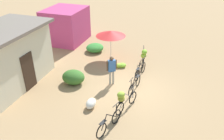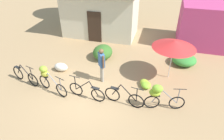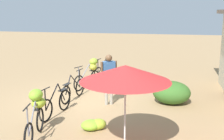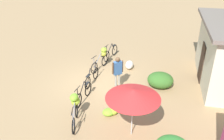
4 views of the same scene
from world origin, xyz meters
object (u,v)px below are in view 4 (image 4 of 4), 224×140
(market_umbrella, at_px, (133,94))
(produce_sack, at_px, (129,65))
(bicycle_center_loaded, at_px, (92,77))
(bicycle_near_pile, at_px, (102,57))
(bicycle_rightmost, at_px, (75,106))
(person_vendor, at_px, (118,70))
(bicycle_leftmost, at_px, (111,53))
(bicycle_by_shop, at_px, (83,94))
(banana_pile_on_ground, at_px, (110,112))

(market_umbrella, bearing_deg, produce_sack, -171.23)
(market_umbrella, bearing_deg, bicycle_center_loaded, -143.40)
(market_umbrella, bearing_deg, bicycle_near_pile, -155.30)
(bicycle_rightmost, xyz_separation_m, person_vendor, (-2.71, 1.22, 0.34))
(market_umbrella, relative_size, bicycle_rightmost, 1.25)
(bicycle_leftmost, distance_m, person_vendor, 3.67)
(bicycle_center_loaded, relative_size, person_vendor, 0.98)
(bicycle_leftmost, xyz_separation_m, bicycle_by_shop, (4.80, -0.27, -0.00))
(bicycle_center_loaded, relative_size, bicycle_by_shop, 0.99)
(bicycle_center_loaded, bearing_deg, banana_pile_on_ground, 32.08)
(market_umbrella, bearing_deg, person_vendor, -160.29)
(bicycle_leftmost, xyz_separation_m, produce_sack, (1.14, 1.33, -0.15))
(banana_pile_on_ground, bearing_deg, person_vendor, -177.64)
(bicycle_center_loaded, bearing_deg, produce_sack, 141.29)
(bicycle_center_loaded, height_order, banana_pile_on_ground, bicycle_center_loaded)
(produce_sack, bearing_deg, bicycle_rightmost, -16.63)
(bicycle_leftmost, height_order, produce_sack, bicycle_leftmost)
(bicycle_rightmost, bearing_deg, bicycle_near_pile, -179.43)
(person_vendor, bearing_deg, bicycle_center_loaded, -100.39)
(bicycle_center_loaded, distance_m, produce_sack, 2.63)
(bicycle_center_loaded, height_order, bicycle_by_shop, bicycle_center_loaded)
(bicycle_near_pile, distance_m, bicycle_by_shop, 3.46)
(market_umbrella, relative_size, produce_sack, 2.85)
(banana_pile_on_ground, xyz_separation_m, produce_sack, (-4.37, 0.19, 0.08))
(produce_sack, bearing_deg, banana_pile_on_ground, -2.46)
(bicycle_near_pile, height_order, bicycle_rightmost, bicycle_rightmost)
(bicycle_leftmost, distance_m, bicycle_near_pile, 1.42)
(banana_pile_on_ground, relative_size, produce_sack, 1.14)
(bicycle_by_shop, bearing_deg, market_umbrella, 54.61)
(bicycle_leftmost, xyz_separation_m, bicycle_near_pile, (1.36, -0.22, 0.33))
(bicycle_leftmost, bearing_deg, bicycle_near_pile, -9.04)
(market_umbrella, bearing_deg, bicycle_by_shop, -125.39)
(bicycle_near_pile, bearing_deg, produce_sack, 97.94)
(market_umbrella, height_order, produce_sack, market_umbrella)
(bicycle_by_shop, relative_size, produce_sack, 2.43)
(market_umbrella, height_order, bicycle_leftmost, market_umbrella)
(market_umbrella, relative_size, bicycle_by_shop, 1.17)
(bicycle_near_pile, bearing_deg, bicycle_leftmost, 170.96)
(bicycle_leftmost, distance_m, produce_sack, 1.76)
(market_umbrella, distance_m, bicycle_center_loaded, 4.40)
(bicycle_near_pile, height_order, bicycle_by_shop, bicycle_near_pile)
(bicycle_by_shop, height_order, person_vendor, person_vendor)
(bicycle_by_shop, relative_size, bicycle_rightmost, 1.07)
(person_vendor, bearing_deg, banana_pile_on_ground, 2.36)
(bicycle_center_loaded, xyz_separation_m, bicycle_rightmost, (2.96, 0.15, 0.36))
(market_umbrella, relative_size, bicycle_leftmost, 1.20)
(market_umbrella, height_order, person_vendor, market_umbrella)
(bicycle_center_loaded, distance_m, bicycle_rightmost, 2.99)
(bicycle_near_pile, xyz_separation_m, person_vendor, (2.08, 1.27, 0.36))
(market_umbrella, xyz_separation_m, person_vendor, (-3.08, -1.10, -0.76))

